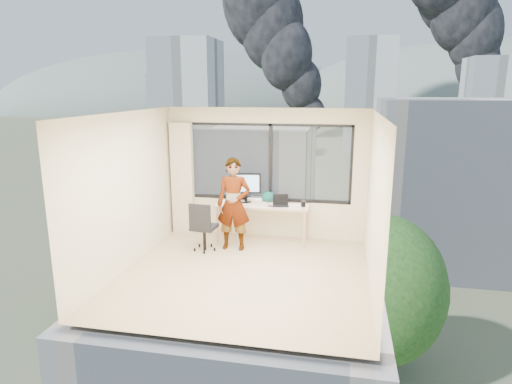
% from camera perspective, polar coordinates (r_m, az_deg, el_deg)
% --- Properties ---
extents(floor, '(4.00, 4.00, 0.01)m').
position_cam_1_polar(floor, '(7.30, -1.55, -10.62)').
color(floor, '#CFBE87').
rests_on(floor, ground).
extents(ceiling, '(4.00, 4.00, 0.01)m').
position_cam_1_polar(ceiling, '(6.68, -1.69, 10.20)').
color(ceiling, white).
rests_on(ceiling, ground).
extents(wall_front, '(4.00, 0.01, 2.60)m').
position_cam_1_polar(wall_front, '(5.03, -6.68, -6.11)').
color(wall_front, beige).
rests_on(wall_front, ground).
extents(wall_left, '(0.01, 4.00, 2.60)m').
position_cam_1_polar(wall_left, '(7.57, -16.55, 0.07)').
color(wall_left, beige).
rests_on(wall_left, ground).
extents(wall_right, '(0.01, 4.00, 2.60)m').
position_cam_1_polar(wall_right, '(6.74, 15.22, -1.45)').
color(wall_right, beige).
rests_on(wall_right, ground).
extents(window_wall, '(3.30, 0.16, 1.55)m').
position_cam_1_polar(window_wall, '(8.75, 1.59, 3.87)').
color(window_wall, black).
rests_on(window_wall, ground).
extents(curtain, '(0.45, 0.14, 2.30)m').
position_cam_1_polar(curtain, '(9.16, -9.54, 1.73)').
color(curtain, beige).
rests_on(curtain, floor).
extents(desk, '(1.80, 0.60, 0.75)m').
position_cam_1_polar(desk, '(8.70, 0.84, -3.98)').
color(desk, tan).
rests_on(desk, floor).
extents(chair, '(0.52, 0.52, 0.96)m').
position_cam_1_polar(chair, '(8.22, -6.76, -4.37)').
color(chair, black).
rests_on(chair, floor).
extents(person, '(0.65, 0.44, 1.73)m').
position_cam_1_polar(person, '(8.15, -2.92, -1.60)').
color(person, '#2D2D33').
rests_on(person, floor).
extents(monitor, '(0.61, 0.23, 0.59)m').
position_cam_1_polar(monitor, '(8.70, -1.33, 0.60)').
color(monitor, black).
rests_on(monitor, desk).
extents(game_console, '(0.33, 0.30, 0.07)m').
position_cam_1_polar(game_console, '(8.83, -0.03, -0.96)').
color(game_console, white).
rests_on(game_console, desk).
extents(laptop, '(0.35, 0.37, 0.19)m').
position_cam_1_polar(laptop, '(8.46, 3.25, -1.18)').
color(laptop, black).
rests_on(laptop, desk).
extents(cellphone, '(0.11, 0.07, 0.01)m').
position_cam_1_polar(cellphone, '(8.43, 1.95, -1.85)').
color(cellphone, black).
rests_on(cellphone, desk).
extents(pen_cup, '(0.11, 0.11, 0.11)m').
position_cam_1_polar(pen_cup, '(8.45, 6.17, -1.54)').
color(pen_cup, black).
rests_on(pen_cup, desk).
extents(handbag, '(0.28, 0.15, 0.21)m').
position_cam_1_polar(handbag, '(8.75, 1.65, -0.61)').
color(handbag, '#0C4A42').
rests_on(handbag, desk).
extents(exterior_ground, '(400.00, 400.00, 0.04)m').
position_cam_1_polar(exterior_ground, '(127.65, 10.46, 5.52)').
color(exterior_ground, '#515B3D').
rests_on(exterior_ground, ground).
extents(near_bldg_a, '(16.00, 12.00, 14.00)m').
position_cam_1_polar(near_bldg_a, '(39.27, -4.69, -1.37)').
color(near_bldg_a, beige).
rests_on(near_bldg_a, exterior_ground).
extents(near_bldg_b, '(14.00, 13.00, 16.00)m').
position_cam_1_polar(near_bldg_b, '(46.60, 23.99, 1.11)').
color(near_bldg_b, silver).
rests_on(near_bldg_b, exterior_ground).
extents(far_tower_a, '(14.00, 14.00, 28.00)m').
position_cam_1_polar(far_tower_a, '(107.90, -8.77, 11.65)').
color(far_tower_a, silver).
rests_on(far_tower_a, exterior_ground).
extents(far_tower_b, '(13.00, 13.00, 30.00)m').
position_cam_1_polar(far_tower_b, '(126.69, 14.45, 12.08)').
color(far_tower_b, silver).
rests_on(far_tower_b, exterior_ground).
extents(far_tower_c, '(15.00, 15.00, 26.00)m').
position_cam_1_polar(far_tower_c, '(152.88, 28.21, 10.34)').
color(far_tower_c, silver).
rests_on(far_tower_c, exterior_ground).
extents(far_tower_d, '(16.00, 14.00, 22.00)m').
position_cam_1_polar(far_tower_d, '(168.26, -10.46, 11.13)').
color(far_tower_d, silver).
rests_on(far_tower_d, exterior_ground).
extents(hill_a, '(288.00, 216.00, 90.00)m').
position_cam_1_polar(hill_a, '(348.79, -9.38, 10.42)').
color(hill_a, slate).
rests_on(hill_a, exterior_ground).
extents(hill_b, '(300.00, 220.00, 96.00)m').
position_cam_1_polar(hill_b, '(341.47, 28.30, 8.96)').
color(hill_b, slate).
rests_on(hill_b, exterior_ground).
extents(tree_a, '(7.00, 7.00, 8.00)m').
position_cam_1_polar(tree_a, '(35.87, -19.14, -8.60)').
color(tree_a, '#184717').
rests_on(tree_a, exterior_ground).
extents(tree_b, '(7.60, 7.60, 9.00)m').
position_cam_1_polar(tree_b, '(27.61, 15.63, -14.00)').
color(tree_b, '#184717').
rests_on(tree_b, exterior_ground).
extents(smoke_plume_b, '(30.00, 18.00, 70.00)m').
position_cam_1_polar(smoke_plume_b, '(186.00, 29.57, 19.16)').
color(smoke_plume_b, black).
rests_on(smoke_plume_b, exterior_ground).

